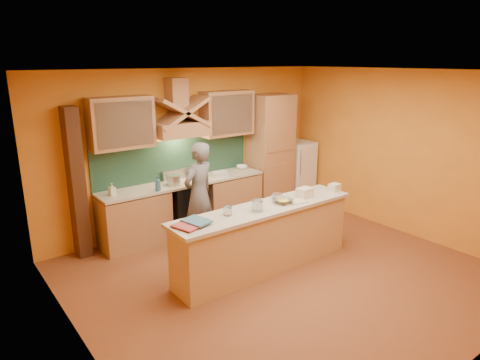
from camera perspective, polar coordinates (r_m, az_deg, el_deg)
floor at (r=6.26m, az=5.70°, el=-12.34°), size 5.50×5.00×0.01m
ceiling at (r=5.52m, az=6.52°, el=14.22°), size 5.50×5.00×0.01m
wall_back at (r=7.69m, az=-6.75°, el=4.13°), size 5.50×0.02×2.80m
wall_front at (r=4.37m, az=29.23°, el=-7.05°), size 5.50×0.02×2.80m
wall_left at (r=4.42m, az=-21.12°, el=-5.77°), size 0.02×5.00×2.80m
wall_right at (r=7.83m, az=21.00°, el=3.39°), size 0.02×5.00×2.80m
base_cabinet_left at (r=7.17m, az=-13.92°, el=-5.21°), size 1.10×0.60×0.86m
base_cabinet_right at (r=8.04m, az=-1.44°, el=-2.40°), size 1.10×0.60×0.86m
counter_top at (r=7.41m, az=-7.44°, el=-0.32°), size 3.00×0.62×0.04m
stove at (r=7.55m, az=-7.32°, el=-3.60°), size 0.60×0.58×0.90m
backsplash at (r=7.57m, az=-8.61°, el=2.71°), size 3.00×0.03×0.70m
range_hood at (r=7.25m, az=-7.90°, el=6.76°), size 0.92×0.50×0.24m
hood_chimney at (r=7.27m, az=-8.47°, el=11.37°), size 0.30×0.30×0.50m
upper_cabinet_left at (r=6.87m, az=-15.60°, el=7.35°), size 1.00×0.35×0.80m
upper_cabinet_right at (r=7.82m, az=-1.76°, el=8.89°), size 1.00×0.35×0.80m
pantry_column at (r=8.45m, az=4.05°, el=3.53°), size 0.80×0.60×2.30m
fridge at (r=9.07m, az=7.56°, el=1.03°), size 0.58×0.60×1.30m
trim_column_left at (r=6.83m, az=-20.97°, el=-0.48°), size 0.20×0.30×2.30m
island_body at (r=6.20m, az=3.24°, el=-8.02°), size 2.80×0.55×0.88m
island_top at (r=6.03m, az=3.31°, el=-3.84°), size 2.90×0.62×0.05m
person at (r=6.93m, az=-5.50°, el=-1.86°), size 0.71×0.57×1.69m
pot_large at (r=7.23m, az=-8.79°, el=-0.08°), size 0.26×0.26×0.17m
pot_small at (r=7.55m, az=-6.17°, el=0.64°), size 0.19×0.19×0.16m
soap_bottle_a at (r=6.86m, az=-16.70°, el=-1.19°), size 0.10×0.10×0.19m
soap_bottle_b at (r=6.92m, az=-10.90°, el=-0.43°), size 0.11×0.11×0.24m
bowl_back at (r=8.17m, az=0.25°, el=1.72°), size 0.27×0.27×0.07m
dish_rack at (r=7.63m, az=-2.68°, el=0.79°), size 0.29×0.25×0.09m
book_lower at (r=5.25m, az=-8.08°, el=-6.55°), size 0.33×0.39×0.03m
book_upper at (r=5.35m, az=-6.76°, el=-5.85°), size 0.33×0.40×0.03m
jar_large at (r=5.83m, az=2.32°, el=-3.44°), size 0.20×0.20×0.15m
jar_small at (r=5.68m, az=-1.65°, el=-4.12°), size 0.13×0.13×0.13m
kitchen_scale at (r=6.26m, az=5.00°, el=-2.39°), size 0.14×0.14×0.10m
mixing_bowl at (r=6.19m, az=5.76°, el=-2.79°), size 0.28×0.28×0.07m
cloth at (r=6.27m, az=7.73°, el=-2.85°), size 0.28×0.24×0.02m
grocery_bag_a at (r=6.48m, az=8.62°, el=-1.68°), size 0.23×0.18×0.14m
grocery_bag_b at (r=6.89m, az=12.49°, el=-0.95°), size 0.20×0.16×0.11m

